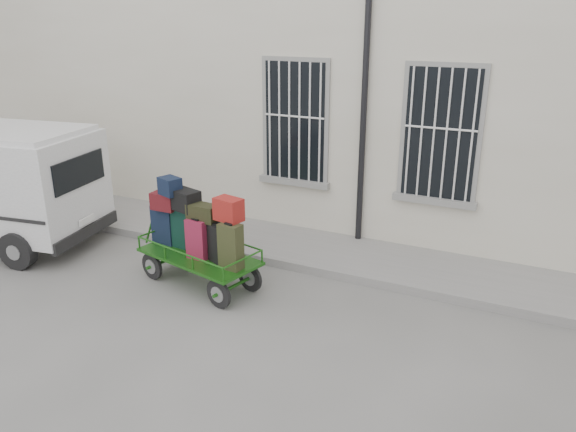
% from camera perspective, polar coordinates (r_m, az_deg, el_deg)
% --- Properties ---
extents(ground, '(80.00, 80.00, 0.00)m').
position_cam_1_polar(ground, '(8.74, -5.26, -8.64)').
color(ground, slate).
rests_on(ground, ground).
extents(building, '(24.00, 5.15, 6.00)m').
position_cam_1_polar(building, '(12.76, 7.40, 14.46)').
color(building, beige).
rests_on(building, ground).
extents(sidewalk, '(24.00, 1.70, 0.15)m').
position_cam_1_polar(sidewalk, '(10.47, 0.88, -3.13)').
color(sidewalk, gray).
rests_on(sidewalk, ground).
extents(luggage_cart, '(2.42, 1.35, 1.73)m').
position_cam_1_polar(luggage_cart, '(9.02, -9.37, -1.76)').
color(luggage_cart, black).
rests_on(luggage_cart, ground).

